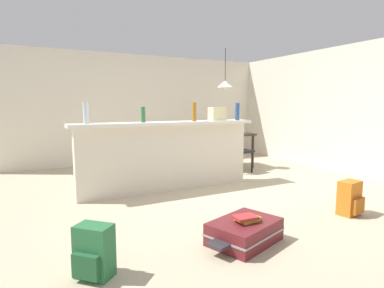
# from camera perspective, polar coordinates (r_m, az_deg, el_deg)

# --- Properties ---
(ground_plane) EXTENTS (13.00, 13.00, 0.05)m
(ground_plane) POSITION_cam_1_polar(r_m,az_deg,el_deg) (5.16, 3.53, -8.38)
(ground_plane) COLOR #BCAD8E
(wall_back) EXTENTS (6.60, 0.10, 2.50)m
(wall_back) POSITION_cam_1_polar(r_m,az_deg,el_deg) (7.74, -8.25, 6.27)
(wall_back) COLOR silver
(wall_back) RESTS_ON ground_plane
(wall_right) EXTENTS (0.10, 6.00, 2.50)m
(wall_right) POSITION_cam_1_polar(r_m,az_deg,el_deg) (7.24, 23.51, 5.71)
(wall_right) COLOR silver
(wall_right) RESTS_ON ground_plane
(partition_half_wall) EXTENTS (2.80, 0.20, 1.03)m
(partition_half_wall) POSITION_cam_1_polar(r_m,az_deg,el_deg) (5.04, -4.37, -2.45)
(partition_half_wall) COLOR silver
(partition_half_wall) RESTS_ON ground_plane
(bar_countertop) EXTENTS (2.96, 0.40, 0.05)m
(bar_countertop) POSITION_cam_1_polar(r_m,az_deg,el_deg) (4.98, -4.43, 3.70)
(bar_countertop) COLOR white
(bar_countertop) RESTS_ON partition_half_wall
(bottle_clear) EXTENTS (0.07, 0.07, 0.29)m
(bottle_clear) POSITION_cam_1_polar(r_m,az_deg,el_deg) (4.64, -18.47, 5.25)
(bottle_clear) COLOR silver
(bottle_clear) RESTS_ON bar_countertop
(bottle_green) EXTENTS (0.06, 0.06, 0.23)m
(bottle_green) POSITION_cam_1_polar(r_m,az_deg,el_deg) (4.83, -8.72, 5.22)
(bottle_green) COLOR #2D6B38
(bottle_green) RESTS_ON bar_countertop
(bottle_amber) EXTENTS (0.07, 0.07, 0.30)m
(bottle_amber) POSITION_cam_1_polar(r_m,az_deg,el_deg) (5.11, 0.38, 5.77)
(bottle_amber) COLOR #9E661E
(bottle_amber) RESTS_ON bar_countertop
(bottle_blue) EXTENTS (0.07, 0.07, 0.29)m
(bottle_blue) POSITION_cam_1_polar(r_m,az_deg,el_deg) (5.51, 8.11, 5.77)
(bottle_blue) COLOR #284C89
(bottle_blue) RESTS_ON bar_countertop
(grocery_bag) EXTENTS (0.26, 0.18, 0.22)m
(grocery_bag) POSITION_cam_1_polar(r_m,az_deg,el_deg) (5.42, 4.50, 5.40)
(grocery_bag) COLOR beige
(grocery_bag) RESTS_ON bar_countertop
(dining_table) EXTENTS (1.10, 0.80, 0.74)m
(dining_table) POSITION_cam_1_polar(r_m,az_deg,el_deg) (6.85, 5.87, 1.15)
(dining_table) COLOR #332319
(dining_table) RESTS_ON ground_plane
(dining_chair_near_partition) EXTENTS (0.45, 0.45, 0.93)m
(dining_chair_near_partition) POSITION_cam_1_polar(r_m,az_deg,el_deg) (6.46, 8.21, -0.41)
(dining_chair_near_partition) COLOR black
(dining_chair_near_partition) RESTS_ON ground_plane
(dining_chair_far_side) EXTENTS (0.41, 0.41, 0.93)m
(dining_chair_far_side) POSITION_cam_1_polar(r_m,az_deg,el_deg) (7.38, 3.88, 0.57)
(dining_chair_far_side) COLOR black
(dining_chair_far_side) RESTS_ON ground_plane
(pendant_lamp) EXTENTS (0.34, 0.34, 0.84)m
(pendant_lamp) POSITION_cam_1_polar(r_m,az_deg,el_deg) (6.79, 5.93, 10.61)
(pendant_lamp) COLOR black
(suitcase_flat_maroon) EXTENTS (0.89, 0.69, 0.22)m
(suitcase_flat_maroon) POSITION_cam_1_polar(r_m,az_deg,el_deg) (3.28, 9.33, -15.20)
(suitcase_flat_maroon) COLOR maroon
(suitcase_flat_maroon) RESTS_ON ground_plane
(backpack_green) EXTENTS (0.34, 0.34, 0.42)m
(backpack_green) POSITION_cam_1_polar(r_m,az_deg,el_deg) (2.73, -17.16, -18.04)
(backpack_green) COLOR #286B3D
(backpack_green) RESTS_ON ground_plane
(backpack_orange) EXTENTS (0.30, 0.28, 0.42)m
(backpack_orange) POSITION_cam_1_polar(r_m,az_deg,el_deg) (4.41, 26.40, -8.73)
(backpack_orange) COLOR orange
(backpack_orange) RESTS_ON ground_plane
(book_stack) EXTENTS (0.28, 0.20, 0.06)m
(book_stack) POSITION_cam_1_polar(r_m,az_deg,el_deg) (3.22, 9.78, -12.93)
(book_stack) COLOR gold
(book_stack) RESTS_ON suitcase_flat_maroon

